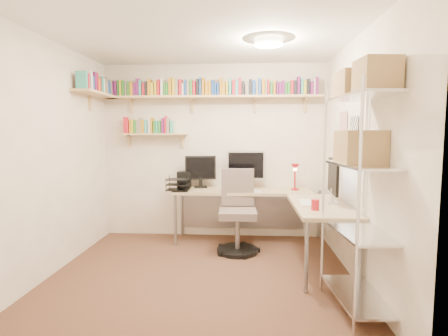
# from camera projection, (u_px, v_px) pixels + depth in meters

# --- Properties ---
(ground) EXTENTS (3.20, 3.20, 0.00)m
(ground) POSITION_uv_depth(u_px,v_px,m) (201.00, 275.00, 3.73)
(ground) COLOR #47301E
(ground) RESTS_ON ground
(room_shell) EXTENTS (3.24, 3.04, 2.52)m
(room_shell) POSITION_uv_depth(u_px,v_px,m) (201.00, 130.00, 3.58)
(room_shell) COLOR beige
(room_shell) RESTS_ON ground
(wall_shelves) EXTENTS (3.12, 1.09, 0.80)m
(wall_shelves) POSITION_uv_depth(u_px,v_px,m) (182.00, 96.00, 4.84)
(wall_shelves) COLOR tan
(wall_shelves) RESTS_ON ground
(corner_desk) EXTENTS (2.18, 1.91, 1.27)m
(corner_desk) POSITION_uv_depth(u_px,v_px,m) (251.00, 193.00, 4.59)
(corner_desk) COLOR tan
(corner_desk) RESTS_ON ground
(office_chair) EXTENTS (0.55, 0.56, 1.05)m
(office_chair) POSITION_uv_depth(u_px,v_px,m) (238.00, 217.00, 4.47)
(office_chair) COLOR black
(office_chair) RESTS_ON ground
(wire_rack) EXTENTS (0.47, 0.86, 2.06)m
(wire_rack) POSITION_uv_depth(u_px,v_px,m) (363.00, 135.00, 2.84)
(wire_rack) COLOR silver
(wire_rack) RESTS_ON ground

